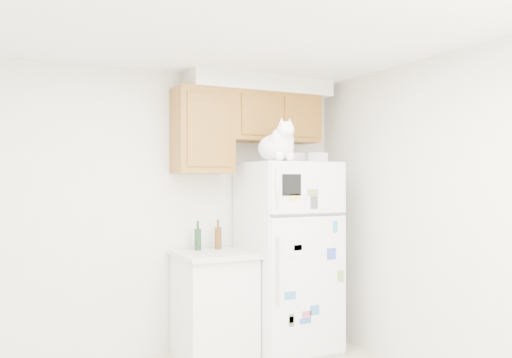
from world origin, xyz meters
TOP-DOWN VIEW (x-y plane):
  - room_shell at (0.12, 0.24)m, footprint 3.84×4.04m
  - refrigerator at (1.24, 1.61)m, footprint 0.76×0.78m
  - base_counter at (0.55, 1.68)m, footprint 0.64×0.64m
  - cat at (1.03, 1.39)m, footprint 0.35×0.52m
  - storage_box_back at (1.40, 1.76)m, footprint 0.20×0.15m
  - storage_box_front at (1.50, 1.49)m, footprint 0.18×0.16m
  - bottle_green at (0.47, 1.86)m, footprint 0.06×0.06m
  - bottle_amber at (0.66, 1.85)m, footprint 0.06×0.06m

SIDE VIEW (x-z plane):
  - base_counter at x=0.55m, z-range 0.00..0.92m
  - refrigerator at x=1.24m, z-range 0.00..1.70m
  - bottle_green at x=0.47m, z-range 0.92..1.18m
  - bottle_amber at x=0.66m, z-range 0.92..1.19m
  - room_shell at x=0.12m, z-range 0.41..2.93m
  - storage_box_front at x=1.50m, z-range 1.70..1.79m
  - storage_box_back at x=1.40m, z-range 1.70..1.80m
  - cat at x=1.03m, z-range 1.65..2.02m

